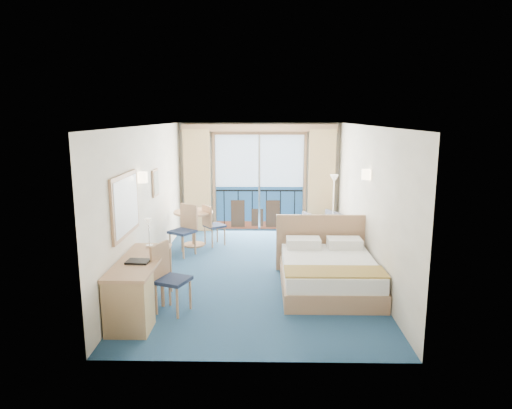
# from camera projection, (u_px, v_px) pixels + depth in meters

# --- Properties ---
(floor) EXTENTS (6.50, 6.50, 0.00)m
(floor) POSITION_uv_depth(u_px,v_px,m) (257.00, 270.00, 8.61)
(floor) COLOR navy
(floor) RESTS_ON ground
(room_walls) EXTENTS (4.04, 6.54, 2.72)m
(room_walls) POSITION_uv_depth(u_px,v_px,m) (257.00, 177.00, 8.27)
(room_walls) COLOR beige
(room_walls) RESTS_ON ground
(balcony_door) EXTENTS (2.36, 0.03, 2.52)m
(balcony_door) POSITION_uv_depth(u_px,v_px,m) (259.00, 185.00, 11.55)
(balcony_door) COLOR navy
(balcony_door) RESTS_ON room_walls
(curtain_left) EXTENTS (0.65, 0.22, 2.55)m
(curtain_left) POSITION_uv_depth(u_px,v_px,m) (197.00, 180.00, 11.40)
(curtain_left) COLOR #D8B777
(curtain_left) RESTS_ON room_walls
(curtain_right) EXTENTS (0.65, 0.22, 2.55)m
(curtain_right) POSITION_uv_depth(u_px,v_px,m) (321.00, 181.00, 11.35)
(curtain_right) COLOR #D8B777
(curtain_right) RESTS_ON room_walls
(pelmet) EXTENTS (3.80, 0.25, 0.18)m
(pelmet) POSITION_uv_depth(u_px,v_px,m) (259.00, 128.00, 11.15)
(pelmet) COLOR #A17C57
(pelmet) RESTS_ON room_walls
(mirror) EXTENTS (0.05, 1.25, 0.95)m
(mirror) POSITION_uv_depth(u_px,v_px,m) (125.00, 205.00, 6.87)
(mirror) COLOR #A17C57
(mirror) RESTS_ON room_walls
(wall_print) EXTENTS (0.04, 0.42, 0.52)m
(wall_print) POSITION_uv_depth(u_px,v_px,m) (156.00, 183.00, 8.78)
(wall_print) COLOR #A17C57
(wall_print) RESTS_ON room_walls
(sconce_left) EXTENTS (0.18, 0.18, 0.18)m
(sconce_left) POSITION_uv_depth(u_px,v_px,m) (142.00, 177.00, 7.70)
(sconce_left) COLOR #FFE1B2
(sconce_left) RESTS_ON room_walls
(sconce_right) EXTENTS (0.18, 0.18, 0.18)m
(sconce_right) POSITION_uv_depth(u_px,v_px,m) (367.00, 174.00, 8.07)
(sconce_right) COLOR #FFE1B2
(sconce_right) RESTS_ON room_walls
(bed) EXTENTS (1.70, 2.02, 1.07)m
(bed) POSITION_uv_depth(u_px,v_px,m) (328.00, 271.00, 7.66)
(bed) COLOR #A17C57
(bed) RESTS_ON ground
(nightstand) EXTENTS (0.44, 0.42, 0.58)m
(nightstand) POSITION_uv_depth(u_px,v_px,m) (349.00, 252.00, 8.79)
(nightstand) COLOR tan
(nightstand) RESTS_ON ground
(phone) EXTENTS (0.18, 0.15, 0.08)m
(phone) POSITION_uv_depth(u_px,v_px,m) (350.00, 236.00, 8.72)
(phone) COLOR beige
(phone) RESTS_ON nightstand
(armchair) EXTENTS (0.95, 0.96, 0.66)m
(armchair) POSITION_uv_depth(u_px,v_px,m) (322.00, 225.00, 10.74)
(armchair) COLOR #454954
(armchair) RESTS_ON ground
(floor_lamp) EXTENTS (0.21, 0.21, 1.54)m
(floor_lamp) POSITION_uv_depth(u_px,v_px,m) (334.00, 191.00, 10.55)
(floor_lamp) COLOR silver
(floor_lamp) RESTS_ON ground
(desk) EXTENTS (0.60, 1.74, 0.82)m
(desk) POSITION_uv_depth(u_px,v_px,m) (132.00, 296.00, 6.25)
(desk) COLOR #A17C57
(desk) RESTS_ON ground
(desk_chair) EXTENTS (0.59, 0.58, 1.03)m
(desk_chair) POSITION_uv_depth(u_px,v_px,m) (167.00, 274.00, 6.73)
(desk_chair) COLOR #1C2843
(desk_chair) RESTS_ON ground
(folder) EXTENTS (0.34, 0.26, 0.03)m
(folder) POSITION_uv_depth(u_px,v_px,m) (138.00, 261.00, 6.50)
(folder) COLOR black
(folder) RESTS_ON desk
(desk_lamp) EXTENTS (0.12, 0.12, 0.45)m
(desk_lamp) POSITION_uv_depth(u_px,v_px,m) (149.00, 227.00, 7.18)
(desk_lamp) COLOR silver
(desk_lamp) RESTS_ON desk
(round_table) EXTENTS (0.87, 0.87, 0.79)m
(round_table) POSITION_uv_depth(u_px,v_px,m) (193.00, 219.00, 10.16)
(round_table) COLOR #A17C57
(round_table) RESTS_ON ground
(table_chair_a) EXTENTS (0.56, 0.56, 0.93)m
(table_chair_a) POSITION_uv_depth(u_px,v_px,m) (211.00, 223.00, 10.16)
(table_chair_a) COLOR #1C2843
(table_chair_a) RESTS_ON ground
(table_chair_b) EXTENTS (0.63, 0.63, 1.05)m
(table_chair_b) POSITION_uv_depth(u_px,v_px,m) (185.00, 227.00, 9.52)
(table_chair_b) COLOR #1C2843
(table_chair_b) RESTS_ON ground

